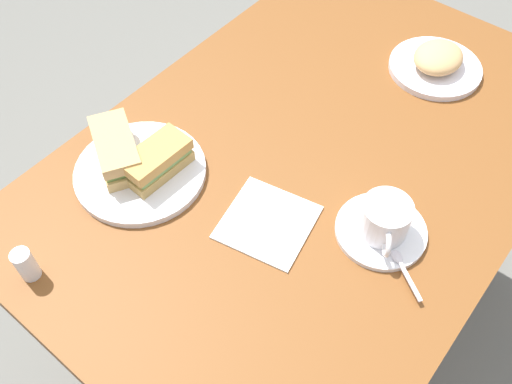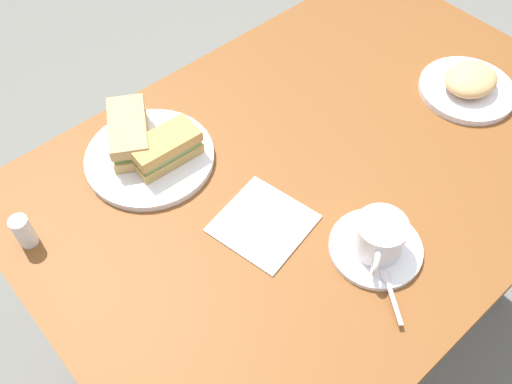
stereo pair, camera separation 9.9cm
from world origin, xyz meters
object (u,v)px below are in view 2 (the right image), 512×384
at_px(sandwich_plate, 150,157).
at_px(sandwich_back, 129,133).
at_px(spoon, 389,287).
at_px(dining_table, 322,185).
at_px(coffee_saucer, 375,248).
at_px(salt_shaker, 24,231).
at_px(napkin, 263,223).
at_px(sandwich_front, 165,148).
at_px(side_plate, 467,90).
at_px(coffee_cup, 380,236).

bearing_deg(sandwich_plate, sandwich_back, -79.54).
distance_m(sandwich_back, spoon, 0.55).
bearing_deg(sandwich_back, dining_table, 135.23).
bearing_deg(coffee_saucer, sandwich_plate, -67.77).
relative_size(dining_table, salt_shaker, 18.38).
height_order(dining_table, salt_shaker, salt_shaker).
xyz_separation_m(dining_table, napkin, (0.20, 0.04, 0.09)).
bearing_deg(sandwich_plate, sandwich_front, 125.30).
xyz_separation_m(sandwich_front, napkin, (-0.04, 0.22, -0.04)).
distance_m(sandwich_plate, sandwich_back, 0.06).
relative_size(sandwich_front, sandwich_back, 0.83).
relative_size(side_plate, napkin, 1.33).
relative_size(dining_table, sandwich_back, 7.34).
relative_size(sandwich_plate, napkin, 1.64).
height_order(coffee_cup, spoon, coffee_cup).
xyz_separation_m(sandwich_back, coffee_cup, (-0.18, 0.47, 0.00)).
distance_m(sandwich_back, side_plate, 0.70).
relative_size(coffee_saucer, side_plate, 0.80).
bearing_deg(coffee_saucer, sandwich_back, -68.87).
bearing_deg(coffee_cup, sandwich_back, -69.06).
xyz_separation_m(sandwich_back, salt_shaker, (0.25, 0.06, -0.01)).
distance_m(sandwich_back, coffee_saucer, 0.50).
bearing_deg(sandwich_front, napkin, 100.72).
xyz_separation_m(sandwich_plate, napkin, (-0.06, 0.25, -0.01)).
distance_m(sandwich_front, sandwich_back, 0.08).
relative_size(spoon, salt_shaker, 1.39).
xyz_separation_m(sandwich_plate, spoon, (-0.13, 0.48, 0.01)).
relative_size(coffee_saucer, salt_shaker, 2.50).
bearing_deg(spoon, sandwich_back, -75.53).
height_order(sandwich_plate, napkin, sandwich_plate).
bearing_deg(side_plate, sandwich_plate, -25.34).
bearing_deg(napkin, coffee_cup, 122.69).
distance_m(sandwich_plate, salt_shaker, 0.26).
distance_m(coffee_cup, side_plate, 0.46).
height_order(coffee_saucer, spoon, spoon).
bearing_deg(sandwich_back, salt_shaker, 13.36).
distance_m(sandwich_back, coffee_cup, 0.50).
bearing_deg(sandwich_back, sandwich_plate, 100.46).
bearing_deg(napkin, salt_shaker, -36.38).
height_order(dining_table, napkin, napkin).
bearing_deg(sandwich_plate, salt_shaker, 3.11).
bearing_deg(side_plate, spoon, 22.04).
distance_m(sandwich_plate, sandwich_front, 0.05).
bearing_deg(coffee_cup, side_plate, -163.43).
relative_size(sandwich_back, coffee_saucer, 1.00).
height_order(sandwich_front, salt_shaker, sandwich_front).
relative_size(dining_table, sandwich_front, 8.86).
bearing_deg(sandwich_front, dining_table, 141.42).
bearing_deg(salt_shaker, side_plate, 162.52).
bearing_deg(dining_table, sandwich_plate, -40.25).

